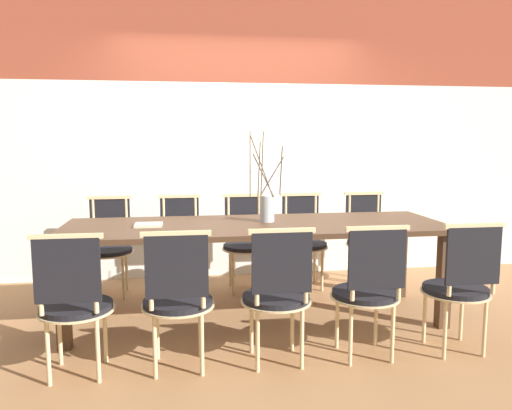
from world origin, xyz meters
The scene contains 15 objects.
ground_plane centered at (0.00, 0.00, 0.00)m, with size 16.00×16.00×0.00m, color #9E7047.
wall_rear centered at (0.00, 1.38, 1.60)m, with size 12.00×0.06×3.20m.
dining_table centered at (0.00, 0.00, 0.69)m, with size 3.00×0.99×0.78m.
chair_near_leftend centered at (-1.22, -0.84, 0.49)m, with size 0.46×0.46×0.91m.
chair_near_left centered at (-0.61, -0.84, 0.49)m, with size 0.46×0.46×0.91m.
chair_near_center centered at (0.02, -0.84, 0.49)m, with size 0.46×0.46×0.91m.
chair_near_right centered at (0.61, -0.84, 0.49)m, with size 0.46×0.46×0.91m.
chair_near_rightend centered at (1.26, -0.84, 0.49)m, with size 0.46×0.46×0.91m.
chair_far_leftend centered at (-1.26, 0.84, 0.49)m, with size 0.46×0.46×0.91m.
chair_far_left centered at (-0.61, 0.84, 0.49)m, with size 0.46×0.46×0.91m.
chair_far_center centered at (0.02, 0.84, 0.49)m, with size 0.46×0.46×0.91m.
chair_far_right centered at (0.59, 0.84, 0.49)m, with size 0.46×0.46×0.91m.
chair_far_rightend centered at (1.25, 0.84, 0.49)m, with size 0.46×0.46×0.91m.
vase_centerpiece centered at (0.10, 0.09, 0.91)m, with size 0.30×0.30×0.73m.
book_stack centered at (-0.83, 0.01, 0.79)m, with size 0.21×0.17×0.02m.
Camera 1 is at (-0.56, -3.84, 1.44)m, focal length 35.00 mm.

